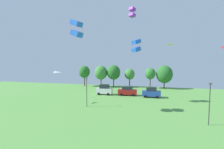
{
  "coord_description": "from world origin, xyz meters",
  "views": [
    {
      "loc": [
        2.89,
        -0.15,
        9.09
      ],
      "look_at": [
        -0.83,
        14.68,
        7.81
      ],
      "focal_mm": 28.0,
      "sensor_mm": 36.0,
      "label": 1
    }
  ],
  "objects_px": {
    "kite_flying_9": "(175,48)",
    "treeline_tree_4": "(150,74)",
    "kite_flying_7": "(77,29)",
    "parked_car_leftmost": "(104,90)",
    "kite_flying_8": "(132,12)",
    "parked_car_third_from_left": "(151,92)",
    "kite_flying_2": "(55,73)",
    "treeline_tree_5": "(164,74)",
    "treeline_tree_3": "(130,74)",
    "parked_car_second_from_left": "(127,91)",
    "treeline_tree_1": "(101,73)",
    "treeline_tree_0": "(84,72)",
    "kite_flying_0": "(136,46)",
    "kite_flying_10": "(221,51)",
    "treeline_tree_2": "(114,72)",
    "light_post_0": "(87,90)"
  },
  "relations": [
    {
      "from": "kite_flying_7",
      "to": "kite_flying_8",
      "type": "relative_size",
      "value": 1.74
    },
    {
      "from": "treeline_tree_2",
      "to": "treeline_tree_3",
      "type": "relative_size",
      "value": 1.2
    },
    {
      "from": "kite_flying_7",
      "to": "parked_car_leftmost",
      "type": "height_order",
      "value": "kite_flying_7"
    },
    {
      "from": "kite_flying_7",
      "to": "treeline_tree_3",
      "type": "distance_m",
      "value": 32.26
    },
    {
      "from": "parked_car_third_from_left",
      "to": "treeline_tree_2",
      "type": "distance_m",
      "value": 19.07
    },
    {
      "from": "light_post_0",
      "to": "parked_car_third_from_left",
      "type": "bearing_deg",
      "value": 43.95
    },
    {
      "from": "kite_flying_7",
      "to": "parked_car_third_from_left",
      "type": "height_order",
      "value": "kite_flying_7"
    },
    {
      "from": "treeline_tree_1",
      "to": "treeline_tree_2",
      "type": "bearing_deg",
      "value": 10.85
    },
    {
      "from": "treeline_tree_2",
      "to": "treeline_tree_5",
      "type": "height_order",
      "value": "treeline_tree_2"
    },
    {
      "from": "parked_car_second_from_left",
      "to": "treeline_tree_3",
      "type": "height_order",
      "value": "treeline_tree_3"
    },
    {
      "from": "treeline_tree_0",
      "to": "treeline_tree_2",
      "type": "xyz_separation_m",
      "value": [
        10.24,
        0.69,
        -0.05
      ]
    },
    {
      "from": "treeline_tree_0",
      "to": "treeline_tree_5",
      "type": "bearing_deg",
      "value": 3.83
    },
    {
      "from": "kite_flying_2",
      "to": "treeline_tree_5",
      "type": "relative_size",
      "value": 0.24
    },
    {
      "from": "kite_flying_9",
      "to": "treeline_tree_4",
      "type": "distance_m",
      "value": 22.87
    },
    {
      "from": "kite_flying_10",
      "to": "treeline_tree_2",
      "type": "distance_m",
      "value": 31.56
    },
    {
      "from": "kite_flying_8",
      "to": "kite_flying_9",
      "type": "xyz_separation_m",
      "value": [
        7.92,
        3.42,
        -6.27
      ]
    },
    {
      "from": "parked_car_second_from_left",
      "to": "treeline_tree_3",
      "type": "distance_m",
      "value": 14.63
    },
    {
      "from": "treeline_tree_1",
      "to": "treeline_tree_4",
      "type": "height_order",
      "value": "treeline_tree_1"
    },
    {
      "from": "treeline_tree_5",
      "to": "kite_flying_8",
      "type": "bearing_deg",
      "value": -105.62
    },
    {
      "from": "treeline_tree_0",
      "to": "treeline_tree_3",
      "type": "height_order",
      "value": "treeline_tree_0"
    },
    {
      "from": "kite_flying_0",
      "to": "treeline_tree_3",
      "type": "relative_size",
      "value": 0.46
    },
    {
      "from": "parked_car_second_from_left",
      "to": "kite_flying_2",
      "type": "bearing_deg",
      "value": -143.93
    },
    {
      "from": "treeline_tree_4",
      "to": "treeline_tree_5",
      "type": "xyz_separation_m",
      "value": [
        4.39,
        0.66,
        -0.17
      ]
    },
    {
      "from": "kite_flying_8",
      "to": "treeline_tree_4",
      "type": "relative_size",
      "value": 0.27
    },
    {
      "from": "kite_flying_0",
      "to": "treeline_tree_1",
      "type": "height_order",
      "value": "kite_flying_0"
    },
    {
      "from": "parked_car_second_from_left",
      "to": "parked_car_third_from_left",
      "type": "distance_m",
      "value": 6.11
    },
    {
      "from": "kite_flying_0",
      "to": "treeline_tree_3",
      "type": "bearing_deg",
      "value": 101.81
    },
    {
      "from": "treeline_tree_0",
      "to": "treeline_tree_5",
      "type": "relative_size",
      "value": 0.97
    },
    {
      "from": "kite_flying_9",
      "to": "light_post_0",
      "type": "bearing_deg",
      "value": -164.67
    },
    {
      "from": "kite_flying_10",
      "to": "treeline_tree_0",
      "type": "bearing_deg",
      "value": 157.77
    },
    {
      "from": "parked_car_second_from_left",
      "to": "treeline_tree_1",
      "type": "bearing_deg",
      "value": 128.51
    },
    {
      "from": "kite_flying_0",
      "to": "light_post_0",
      "type": "relative_size",
      "value": 0.49
    },
    {
      "from": "parked_car_leftmost",
      "to": "treeline_tree_5",
      "type": "distance_m",
      "value": 21.42
    },
    {
      "from": "parked_car_second_from_left",
      "to": "light_post_0",
      "type": "bearing_deg",
      "value": -119.46
    },
    {
      "from": "parked_car_third_from_left",
      "to": "parked_car_second_from_left",
      "type": "bearing_deg",
      "value": 171.01
    },
    {
      "from": "kite_flying_10",
      "to": "light_post_0",
      "type": "height_order",
      "value": "kite_flying_10"
    },
    {
      "from": "kite_flying_2",
      "to": "treeline_tree_4",
      "type": "relative_size",
      "value": 0.27
    },
    {
      "from": "kite_flying_8",
      "to": "parked_car_third_from_left",
      "type": "relative_size",
      "value": 0.4
    },
    {
      "from": "kite_flying_0",
      "to": "treeline_tree_1",
      "type": "relative_size",
      "value": 0.39
    },
    {
      "from": "kite_flying_8",
      "to": "kite_flying_10",
      "type": "bearing_deg",
      "value": 25.88
    },
    {
      "from": "treeline_tree_2",
      "to": "kite_flying_2",
      "type": "bearing_deg",
      "value": -105.95
    },
    {
      "from": "kite_flying_2",
      "to": "kite_flying_8",
      "type": "xyz_separation_m",
      "value": [
        16.19,
        -0.04,
        11.45
      ]
    },
    {
      "from": "parked_car_leftmost",
      "to": "treeline_tree_2",
      "type": "bearing_deg",
      "value": 91.83
    },
    {
      "from": "treeline_tree_0",
      "to": "treeline_tree_1",
      "type": "height_order",
      "value": "treeline_tree_1"
    },
    {
      "from": "kite_flying_7",
      "to": "treeline_tree_0",
      "type": "relative_size",
      "value": 0.43
    },
    {
      "from": "kite_flying_8",
      "to": "light_post_0",
      "type": "bearing_deg",
      "value": -172.63
    },
    {
      "from": "kite_flying_7",
      "to": "treeline_tree_0",
      "type": "height_order",
      "value": "kite_flying_7"
    },
    {
      "from": "parked_car_leftmost",
      "to": "treeline_tree_5",
      "type": "bearing_deg",
      "value": 41.13
    },
    {
      "from": "kite_flying_2",
      "to": "parked_car_second_from_left",
      "type": "distance_m",
      "value": 18.48
    },
    {
      "from": "treeline_tree_2",
      "to": "treeline_tree_1",
      "type": "bearing_deg",
      "value": -169.15
    }
  ]
}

